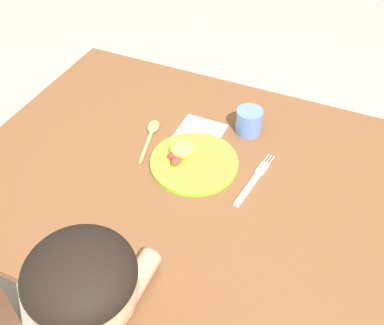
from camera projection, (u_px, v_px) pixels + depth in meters
ground_plane at (210, 303)px, 1.71m from camera, size 8.00×8.00×0.00m
dining_table at (216, 208)px, 1.31m from camera, size 1.42×0.94×0.68m
plate at (191, 159)px, 1.27m from camera, size 0.25×0.25×0.05m
fork at (254, 180)px, 1.23m from camera, size 0.05×0.22×0.01m
spoon at (151, 134)px, 1.36m from camera, size 0.07×0.19×0.02m
drinking_cup at (249, 121)px, 1.36m from camera, size 0.08×0.08×0.08m
napkin at (201, 131)px, 1.38m from camera, size 0.14×0.12×0.00m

